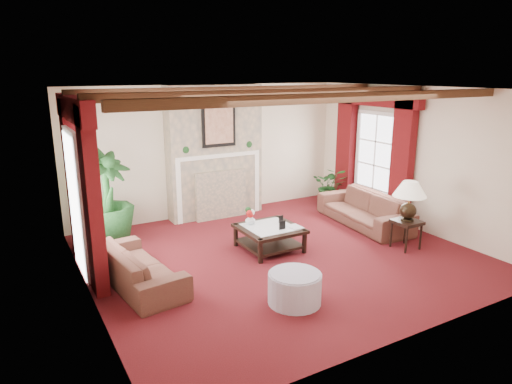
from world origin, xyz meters
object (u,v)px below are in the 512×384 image
side_table (406,234)px  ottoman (295,288)px  potted_palm (107,218)px  sofa_left (137,260)px  sofa_right (364,204)px  coffee_table (269,238)px

side_table → ottoman: side_table is taller
potted_palm → side_table: bearing=-31.6°
sofa_left → sofa_right: bearing=-92.2°
sofa_left → ottoman: 2.27m
ottoman → coffee_table: bearing=68.9°
sofa_right → potted_palm: 4.86m
potted_palm → side_table: potted_palm is taller
sofa_left → side_table: (4.38, -0.91, -0.12)m
potted_palm → ottoman: size_ratio=2.74×
sofa_left → ottoman: (1.63, -1.56, -0.17)m
potted_palm → ottoman: bearing=-63.7°
sofa_left → ottoman: size_ratio=2.77×
sofa_right → ottoman: bearing=-51.0°
potted_palm → ottoman: (1.66, -3.36, -0.27)m
sofa_left → potted_palm: bearing=-6.3°
side_table → coffee_table: bearing=151.7°
coffee_table → sofa_left: bearing=-175.2°
sofa_right → potted_palm: (-4.65, 1.39, 0.05)m
potted_palm → ottoman: 3.76m
ottoman → side_table: bearing=13.4°
sofa_left → coffee_table: size_ratio=2.00×
potted_palm → coffee_table: potted_palm is taller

